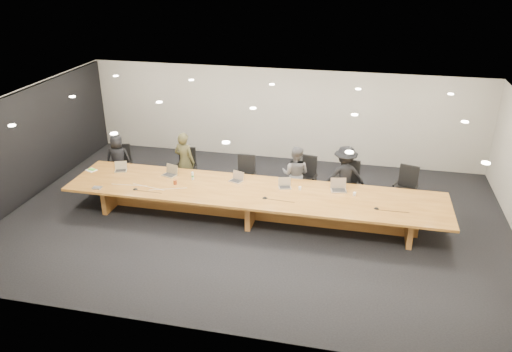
{
  "coord_description": "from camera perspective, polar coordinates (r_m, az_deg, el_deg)",
  "views": [
    {
      "loc": [
        2.37,
        -10.33,
        5.92
      ],
      "look_at": [
        0.0,
        0.3,
        1.0
      ],
      "focal_mm": 35.0,
      "sensor_mm": 36.0,
      "label": 1
    }
  ],
  "objects": [
    {
      "name": "person_b",
      "position": [
        13.38,
        -8.15,
        1.63
      ],
      "size": [
        0.66,
        0.51,
        1.63
      ],
      "primitive_type": "imported",
      "rotation": [
        0.0,
        0.0,
        2.92
      ],
      "color": "#32311B",
      "rests_on": "ground"
    },
    {
      "name": "person_a",
      "position": [
        14.25,
        -15.47,
        1.89
      ],
      "size": [
        0.78,
        0.61,
        1.39
      ],
      "primitive_type": "imported",
      "rotation": [
        0.0,
        0.0,
        3.42
      ],
      "color": "black",
      "rests_on": "ground"
    },
    {
      "name": "mic_center",
      "position": [
        11.43,
        1.02,
        -2.48
      ],
      "size": [
        0.13,
        0.13,
        0.03
      ],
      "primitive_type": "cone",
      "rotation": [
        0.0,
        0.0,
        -0.06
      ],
      "color": "black",
      "rests_on": "conference_table"
    },
    {
      "name": "amber_mug",
      "position": [
        12.25,
        -9.23,
        -0.71
      ],
      "size": [
        0.11,
        0.11,
        0.11
      ],
      "primitive_type": "cylinder",
      "rotation": [
        0.0,
        0.0,
        0.3
      ],
      "color": "brown",
      "rests_on": "conference_table"
    },
    {
      "name": "person_d",
      "position": [
        12.63,
        10.08,
        -0.03
      ],
      "size": [
        1.14,
        0.83,
        1.58
      ],
      "primitive_type": "imported",
      "rotation": [
        0.0,
        0.0,
        3.4
      ],
      "color": "black",
      "rests_on": "ground"
    },
    {
      "name": "mic_right",
      "position": [
        11.3,
        13.61,
        -3.58
      ],
      "size": [
        0.14,
        0.14,
        0.03
      ],
      "primitive_type": "cone",
      "rotation": [
        0.0,
        0.0,
        -0.19
      ],
      "color": "black",
      "rests_on": "conference_table"
    },
    {
      "name": "chair_right",
      "position": [
        12.79,
        10.35,
        -0.8
      ],
      "size": [
        0.7,
        0.7,
        1.15
      ],
      "primitive_type": null,
      "rotation": [
        0.0,
        0.0,
        -0.23
      ],
      "color": "black",
      "rests_on": "ground"
    },
    {
      "name": "mic_left",
      "position": [
        12.19,
        -13.64,
        -1.44
      ],
      "size": [
        0.15,
        0.15,
        0.03
      ],
      "primitive_type": "cone",
      "rotation": [
        0.0,
        0.0,
        -0.28
      ],
      "color": "black",
      "rests_on": "conference_table"
    },
    {
      "name": "water_bottle",
      "position": [
        12.41,
        -7.26,
        0.0
      ],
      "size": [
        0.08,
        0.08,
        0.2
      ],
      "primitive_type": "cylinder",
      "rotation": [
        0.0,
        0.0,
        -0.28
      ],
      "color": "silver",
      "rests_on": "conference_table"
    },
    {
      "name": "laptop_e",
      "position": [
        11.88,
        9.47,
        -1.07
      ],
      "size": [
        0.41,
        0.33,
        0.29
      ],
      "primitive_type": null,
      "rotation": [
        0.0,
        0.0,
        0.2
      ],
      "color": "tan",
      "rests_on": "conference_table"
    },
    {
      "name": "paper_cup_far",
      "position": [
        11.76,
        11.19,
        -2.03
      ],
      "size": [
        0.09,
        0.09,
        0.08
      ],
      "primitive_type": "cone",
      "rotation": [
        0.0,
        0.0,
        0.33
      ],
      "color": "white",
      "rests_on": "conference_table"
    },
    {
      "name": "laptop_c",
      "position": [
        12.22,
        -2.32,
        -0.1
      ],
      "size": [
        0.37,
        0.31,
        0.24
      ],
      "primitive_type": null,
      "rotation": [
        0.0,
        0.0,
        -0.34
      ],
      "color": "#C5AF96",
      "rests_on": "conference_table"
    },
    {
      "name": "laptop_a",
      "position": [
        13.25,
        -15.25,
        1.02
      ],
      "size": [
        0.36,
        0.31,
        0.24
      ],
      "primitive_type": null,
      "rotation": [
        0.0,
        0.0,
        0.35
      ],
      "color": "#BFB392",
      "rests_on": "conference_table"
    },
    {
      "name": "conference_table",
      "position": [
        11.89,
        -0.31,
        -2.69
      ],
      "size": [
        9.0,
        1.8,
        0.75
      ],
      "color": "brown",
      "rests_on": "ground"
    },
    {
      "name": "left_wall_panel",
      "position": [
        14.01,
        -24.78,
        3.07
      ],
      "size": [
        0.08,
        7.84,
        2.74
      ],
      "primitive_type": "cube",
      "color": "black",
      "rests_on": "ground"
    },
    {
      "name": "laptop_d",
      "position": [
        11.9,
        3.34,
        -0.85
      ],
      "size": [
        0.35,
        0.29,
        0.23
      ],
      "primitive_type": null,
      "rotation": [
        0.0,
        0.0,
        0.28
      ],
      "color": "#B8A88C",
      "rests_on": "conference_table"
    },
    {
      "name": "chair_left",
      "position": [
        13.61,
        -8.08,
        0.88
      ],
      "size": [
        0.58,
        0.58,
        1.12
      ],
      "primitive_type": null,
      "rotation": [
        0.0,
        0.0,
        0.01
      ],
      "color": "black",
      "rests_on": "ground"
    },
    {
      "name": "back_wall",
      "position": [
        15.21,
        3.05,
        6.99
      ],
      "size": [
        12.0,
        0.02,
        2.8
      ],
      "primitive_type": "cube",
      "color": "beige",
      "rests_on": "ground"
    },
    {
      "name": "lime_gadget",
      "position": [
        13.54,
        -18.25,
        0.72
      ],
      "size": [
        0.18,
        0.12,
        0.03
      ],
      "primitive_type": "cube",
      "rotation": [
        0.0,
        0.0,
        -0.15
      ],
      "color": "#4FC033",
      "rests_on": "notepad"
    },
    {
      "name": "chair_mid_right",
      "position": [
        12.9,
        5.56,
        -0.25
      ],
      "size": [
        0.69,
        0.69,
        1.16
      ],
      "primitive_type": null,
      "rotation": [
        0.0,
        0.0,
        -0.18
      ],
      "color": "black",
      "rests_on": "ground"
    },
    {
      "name": "laptop_b",
      "position": [
        12.71,
        -9.93,
        0.6
      ],
      "size": [
        0.4,
        0.34,
        0.27
      ],
      "primitive_type": null,
      "rotation": [
        0.0,
        0.0,
        -0.3
      ],
      "color": "tan",
      "rests_on": "conference_table"
    },
    {
      "name": "ground",
      "position": [
        12.13,
        -0.31,
        -4.88
      ],
      "size": [
        12.0,
        12.0,
        0.0
      ],
      "primitive_type": "plane",
      "color": "black",
      "rests_on": "ground"
    },
    {
      "name": "av_box",
      "position": [
        12.49,
        -17.71,
        -1.29
      ],
      "size": [
        0.21,
        0.17,
        0.03
      ],
      "primitive_type": "cube",
      "rotation": [
        0.0,
        0.0,
        0.06
      ],
      "color": "#AFB0B4",
      "rests_on": "conference_table"
    },
    {
      "name": "chair_far_right",
      "position": [
        12.87,
        16.7,
        -1.38
      ],
      "size": [
        0.71,
        0.71,
        1.12
      ],
      "primitive_type": null,
      "rotation": [
        0.0,
        0.0,
        -0.28
      ],
      "color": "black",
      "rests_on": "ground"
    },
    {
      "name": "chair_mid_left",
      "position": [
        13.01,
        -1.29,
        -0.05
      ],
      "size": [
        0.57,
        0.57,
        1.1
      ],
      "primitive_type": null,
      "rotation": [
        0.0,
        0.0,
        0.01
      ],
      "color": "black",
      "rests_on": "ground"
    },
    {
      "name": "notepad",
      "position": [
        13.56,
        -18.29,
        0.65
      ],
      "size": [
        0.31,
        0.28,
        0.01
      ],
      "primitive_type": "cube",
      "rotation": [
        0.0,
        0.0,
        -0.42
      ],
      "color": "white",
      "rests_on": "conference_table"
    },
    {
      "name": "chair_far_left",
      "position": [
        14.26,
        -15.11,
        1.3
      ],
      "size": [
        0.67,
        0.67,
        1.09
      ],
      "primitive_type": null,
      "rotation": [
        0.0,
        0.0,
        0.25
      ],
      "color": "black",
      "rests_on": "ground"
    },
    {
      "name": "paper_cup_near",
      "position": [
        11.86,
        5.04,
        -1.41
      ],
      "size": [
        0.07,
        0.07,
        0.08
      ],
      "primitive_type": "cone",
      "rotation": [
        0.0,
        0.0,
        -0.06
      ],
      "color": "white",
      "rests_on": "conference_table"
    },
    {
      "name": "person_c",
      "position": [
        12.7,
        4.52,
        0.21
      ],
      "size": [
        0.79,
        0.65,
        1.49
      ],
      "primitive_type": "imported",
      "rotation": [
        0.0,
        0.0,
        3.02
      ],
      "color": "#4E4F51",
      "rests_on": "ground"
    }
  ]
}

